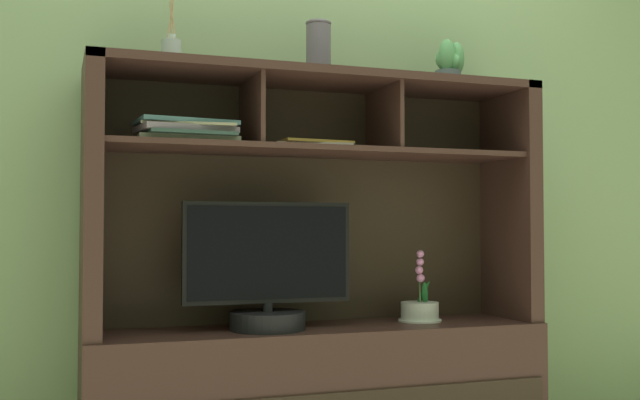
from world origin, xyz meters
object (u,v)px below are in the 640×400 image
(media_console, at_px, (319,336))
(diffuser_bottle, at_px, (171,51))
(magazine_stack_left, at_px, (310,146))
(tv_monitor, at_px, (268,279))
(ceramic_vase, at_px, (318,49))
(potted_succulent, at_px, (449,63))
(magazine_stack_centre, at_px, (187,131))
(potted_orchid, at_px, (420,310))

(media_console, bearing_deg, diffuser_bottle, 179.36)
(magazine_stack_left, height_order, diffuser_bottle, diffuser_bottle)
(tv_monitor, distance_m, ceramic_vase, 0.88)
(diffuser_bottle, xyz_separation_m, potted_succulent, (1.10, -0.00, 0.04))
(magazine_stack_left, bearing_deg, potted_succulent, -2.48)
(tv_monitor, relative_size, magazine_stack_left, 1.97)
(magazine_stack_left, height_order, magazine_stack_centre, magazine_stack_centre)
(potted_orchid, bearing_deg, magazine_stack_centre, -175.58)
(diffuser_bottle, xyz_separation_m, ceramic_vase, (0.55, 0.00, 0.05))
(media_console, xyz_separation_m, tv_monitor, (-0.21, -0.05, 0.22))
(tv_monitor, distance_m, potted_orchid, 0.64)
(diffuser_bottle, bearing_deg, potted_orchid, -0.13)
(media_console, distance_m, magazine_stack_centre, 0.89)
(magazine_stack_left, xyz_separation_m, magazine_stack_centre, (-0.48, -0.10, 0.02))
(magazine_stack_centre, bearing_deg, diffuser_bottle, 121.56)
(tv_monitor, height_order, potted_orchid, tv_monitor)
(media_console, height_order, diffuser_bottle, diffuser_bottle)
(media_console, bearing_deg, ceramic_vase, 90.00)
(potted_succulent, bearing_deg, diffuser_bottle, 179.99)
(tv_monitor, bearing_deg, potted_orchid, 4.52)
(diffuser_bottle, bearing_deg, tv_monitor, -8.64)
(potted_succulent, bearing_deg, potted_orchid, -179.17)
(potted_orchid, distance_m, potted_succulent, 0.98)
(tv_monitor, xyz_separation_m, diffuser_bottle, (-0.34, 0.05, 0.80))
(tv_monitor, bearing_deg, diffuser_bottle, 171.36)
(magazine_stack_centre, xyz_separation_m, potted_succulent, (1.05, 0.07, 0.33))
(potted_succulent, bearing_deg, media_console, -179.38)
(tv_monitor, relative_size, magazine_stack_centre, 1.74)
(magazine_stack_left, bearing_deg, ceramic_vase, -43.30)
(magazine_stack_left, xyz_separation_m, ceramic_vase, (0.02, -0.02, 0.37))
(media_console, relative_size, magazine_stack_centre, 4.81)
(magazine_stack_centre, bearing_deg, potted_succulent, 3.96)
(ceramic_vase, bearing_deg, magazine_stack_left, 136.70)
(diffuser_bottle, distance_m, ceramic_vase, 0.55)
(diffuser_bottle, distance_m, potted_succulent, 1.10)
(media_console, bearing_deg, magazine_stack_centre, -172.41)
(tv_monitor, bearing_deg, magazine_stack_centre, -175.78)
(magazine_stack_left, bearing_deg, diffuser_bottle, -177.30)
(tv_monitor, height_order, potted_succulent, potted_succulent)
(potted_orchid, distance_m, magazine_stack_centre, 1.13)
(potted_orchid, bearing_deg, tv_monitor, -175.48)
(media_console, bearing_deg, potted_succulent, 0.62)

